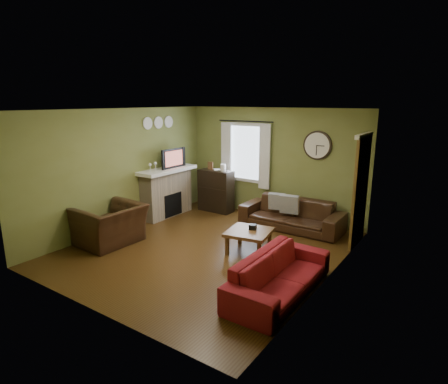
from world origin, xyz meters
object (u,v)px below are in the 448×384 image
Objects in this scene: sofa_red at (280,275)px; coffee_table at (249,241)px; bookshelf at (216,191)px; sofa_brown at (291,214)px; armchair at (110,225)px.

sofa_red is 2.65× the size of coffee_table.
sofa_brown is at bearing -4.10° from bookshelf.
armchair is at bearing 91.31° from sofa_red.
sofa_red is at bearing -68.86° from sofa_brown.
armchair is (-3.62, -0.08, 0.09)m from sofa_red.
armchair is (-0.41, -3.00, -0.14)m from bookshelf.
bookshelf reaches higher than sofa_brown.
armchair is at bearing -97.77° from bookshelf.
sofa_red is 1.72× the size of armchair.
coffee_table is at bearing -41.49° from bookshelf.
bookshelf is 0.47× the size of sofa_brown.
sofa_red is at bearing 93.04° from armchair.
sofa_red is at bearing -43.36° from coffee_table.
armchair is 2.73m from coffee_table.
armchair is 1.54× the size of coffee_table.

